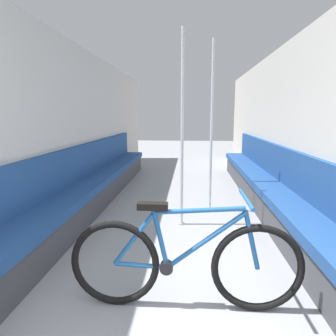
# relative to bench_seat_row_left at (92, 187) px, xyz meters

# --- Properties ---
(wall_left) EXTENTS (0.10, 10.23, 2.29)m
(wall_left) POSITION_rel_bench_seat_row_left_xyz_m (-0.23, -0.15, 0.85)
(wall_left) COLOR beige
(wall_left) RESTS_ON ground
(wall_right) EXTENTS (0.10, 10.23, 2.29)m
(wall_right) POSITION_rel_bench_seat_row_left_xyz_m (2.74, -0.15, 0.85)
(wall_right) COLOR beige
(wall_right) RESTS_ON ground
(bench_seat_row_left) EXTENTS (0.43, 6.05, 0.89)m
(bench_seat_row_left) POSITION_rel_bench_seat_row_left_xyz_m (0.00, 0.00, 0.00)
(bench_seat_row_left) COLOR #3D3D42
(bench_seat_row_left) RESTS_ON ground
(bench_seat_row_right) EXTENTS (0.43, 6.05, 0.89)m
(bench_seat_row_right) POSITION_rel_bench_seat_row_left_xyz_m (2.51, 0.00, 0.00)
(bench_seat_row_right) COLOR #3D3D42
(bench_seat_row_right) RESTS_ON ground
(bicycle) EXTENTS (1.58, 0.46, 0.80)m
(bicycle) POSITION_rel_bench_seat_row_left_xyz_m (1.38, -2.21, 0.04)
(bicycle) COLOR black
(bicycle) RESTS_ON ground
(grab_pole_near) EXTENTS (0.08, 0.08, 2.27)m
(grab_pole_near) POSITION_rel_bench_seat_row_left_xyz_m (1.68, -0.08, 0.81)
(grab_pole_near) COLOR gray
(grab_pole_near) RESTS_ON ground
(grab_pole_far) EXTENTS (0.08, 0.08, 2.27)m
(grab_pole_far) POSITION_rel_bench_seat_row_left_xyz_m (1.31, -0.61, 0.81)
(grab_pole_far) COLOR gray
(grab_pole_far) RESTS_ON ground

